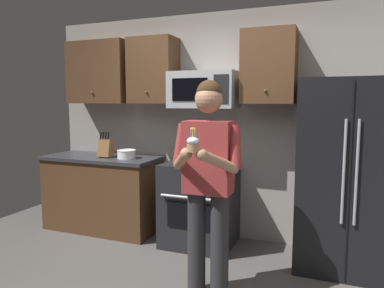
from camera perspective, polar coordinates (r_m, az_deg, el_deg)
The scene contains 10 objects.
wall_back at distance 4.25m, azimuth 5.00°, elevation 2.75°, with size 4.40×0.10×2.60m, color gray.
oven_range at distance 4.08m, azimuth 1.24°, elevation -9.38°, with size 0.76×0.70×0.93m.
microwave at distance 4.03m, azimuth 1.88°, elevation 8.53°, with size 0.74×0.41×0.40m.
refrigerator at distance 3.70m, azimuth 23.43°, elevation -4.62°, with size 0.90×0.75×1.80m.
cabinet_row_upper at distance 4.32m, azimuth -5.22°, elevation 11.44°, with size 2.78×0.36×0.76m.
counter_left at distance 4.69m, azimuth -13.86°, elevation -7.43°, with size 1.44×0.66×0.92m.
knife_block at distance 4.49m, azimuth -13.46°, elevation -0.60°, with size 0.16×0.15×0.32m.
bowl_large_white at distance 4.36m, azimuth -10.29°, elevation -1.54°, with size 0.22×0.22×0.10m.
person at distance 2.91m, azimuth 2.51°, elevation -5.14°, with size 0.60×0.48×1.76m.
cupcake at distance 2.55m, azimuth 0.14°, elevation -0.01°, with size 0.09×0.09×0.17m.
Camera 1 is at (1.21, -2.32, 1.59)m, focal length 33.79 mm.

